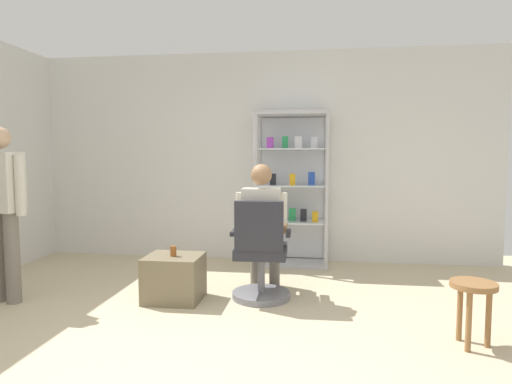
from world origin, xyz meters
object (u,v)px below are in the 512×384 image
seated_shopkeeper (262,223)px  tea_glass (173,251)px  display_cabinet_main (292,188)px  wooden_stool (473,296)px  storage_crate (174,278)px  standing_customer (2,203)px  office_chair (261,259)px

seated_shopkeeper → tea_glass: seated_shopkeeper is taller
display_cabinet_main → tea_glass: display_cabinet_main is taller
display_cabinet_main → wooden_stool: 2.72m
seated_shopkeeper → tea_glass: 0.89m
seated_shopkeeper → storage_crate: 0.99m
wooden_stool → seated_shopkeeper: bearing=149.4°
seated_shopkeeper → tea_glass: bearing=-159.9°
standing_customer → wooden_stool: standing_customer is taller
office_chair → tea_glass: bearing=-170.7°
storage_crate → standing_customer: 1.72m
office_chair → seated_shopkeeper: seated_shopkeeper is taller
display_cabinet_main → wooden_stool: bearing=-57.9°
tea_glass → wooden_stool: tea_glass is taller
tea_glass → seated_shopkeeper: bearing=20.1°
standing_customer → wooden_stool: bearing=-6.1°
storage_crate → wooden_stool: 2.54m
office_chair → standing_customer: (-2.36, -0.37, 0.54)m
display_cabinet_main → storage_crate: (-1.03, -1.55, -0.75)m
tea_glass → storage_crate: bearing=97.1°
display_cabinet_main → wooden_stool: display_cabinet_main is taller
display_cabinet_main → seated_shopkeeper: 1.32m
seated_shopkeeper → standing_customer: bearing=-167.2°
seated_shopkeeper → standing_customer: size_ratio=0.79×
display_cabinet_main → storage_crate: display_cabinet_main is taller
seated_shopkeeper → display_cabinet_main: bearing=80.3°
standing_customer → wooden_stool: (3.98, -0.43, -0.56)m
seated_shopkeeper → wooden_stool: (1.63, -0.96, -0.34)m
storage_crate → standing_customer: size_ratio=0.32×
tea_glass → office_chair: bearing=9.3°
seated_shopkeeper → standing_customer: (-2.35, -0.54, 0.22)m
seated_shopkeeper → storage_crate: (-0.81, -0.27, -0.50)m
storage_crate → standing_customer: bearing=-170.4°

